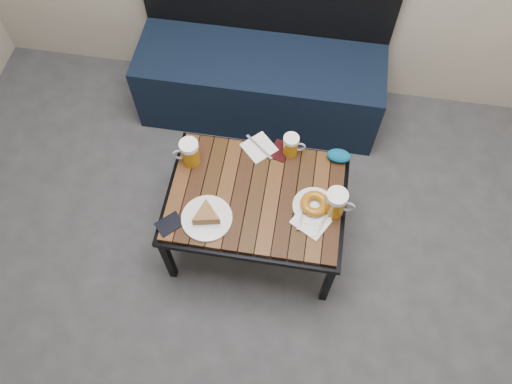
# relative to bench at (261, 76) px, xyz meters

# --- Properties ---
(room_shell) EXTENTS (4.00, 4.00, 4.00)m
(room_shell) POSITION_rel_bench_xyz_m (0.26, -1.26, 1.48)
(room_shell) COLOR gray
(room_shell) RESTS_ON ground
(bench) EXTENTS (1.40, 0.50, 0.95)m
(bench) POSITION_rel_bench_xyz_m (0.00, 0.00, 0.00)
(bench) COLOR black
(bench) RESTS_ON ground
(cafe_table) EXTENTS (0.84, 0.62, 0.47)m
(cafe_table) POSITION_rel_bench_xyz_m (0.11, -0.90, 0.16)
(cafe_table) COLOR black
(cafe_table) RESTS_ON ground
(beer_mug_left) EXTENTS (0.14, 0.10, 0.14)m
(beer_mug_left) POSITION_rel_bench_xyz_m (-0.22, -0.76, 0.27)
(beer_mug_left) COLOR #A0650C
(beer_mug_left) RESTS_ON cafe_table
(beer_mug_centre) EXTENTS (0.11, 0.08, 0.12)m
(beer_mug_centre) POSITION_rel_bench_xyz_m (0.24, -0.64, 0.26)
(beer_mug_centre) COLOR #A0650C
(beer_mug_centre) RESTS_ON cafe_table
(beer_mug_right) EXTENTS (0.14, 0.10, 0.15)m
(beer_mug_right) POSITION_rel_bench_xyz_m (0.48, -0.92, 0.28)
(beer_mug_right) COLOR #A0650C
(beer_mug_right) RESTS_ON cafe_table
(plate_pie) EXTENTS (0.23, 0.23, 0.06)m
(plate_pie) POSITION_rel_bench_xyz_m (-0.08, -1.05, 0.23)
(plate_pie) COLOR white
(plate_pie) RESTS_ON cafe_table
(plate_bagel) EXTENTS (0.20, 0.25, 0.05)m
(plate_bagel) POSITION_rel_bench_xyz_m (0.39, -0.92, 0.22)
(plate_bagel) COLOR white
(plate_bagel) RESTS_ON cafe_table
(napkin_left) EXTENTS (0.19, 0.19, 0.01)m
(napkin_left) POSITION_rel_bench_xyz_m (0.09, -0.64, 0.20)
(napkin_left) COLOR white
(napkin_left) RESTS_ON cafe_table
(napkin_right) EXTENTS (0.19, 0.18, 0.01)m
(napkin_right) POSITION_rel_bench_xyz_m (0.38, -1.00, 0.20)
(napkin_right) COLOR white
(napkin_right) RESTS_ON cafe_table
(passport_navy) EXTENTS (0.14, 0.14, 0.01)m
(passport_navy) POSITION_rel_bench_xyz_m (-0.25, -1.11, 0.20)
(passport_navy) COLOR black
(passport_navy) RESTS_ON cafe_table
(passport_burgundy) EXTENTS (0.11, 0.13, 0.01)m
(passport_burgundy) POSITION_rel_bench_xyz_m (0.19, -0.64, 0.20)
(passport_burgundy) COLOR black
(passport_burgundy) RESTS_ON cafe_table
(knit_pouch) EXTENTS (0.12, 0.08, 0.05)m
(knit_pouch) POSITION_rel_bench_xyz_m (0.47, -0.64, 0.22)
(knit_pouch) COLOR navy
(knit_pouch) RESTS_ON cafe_table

